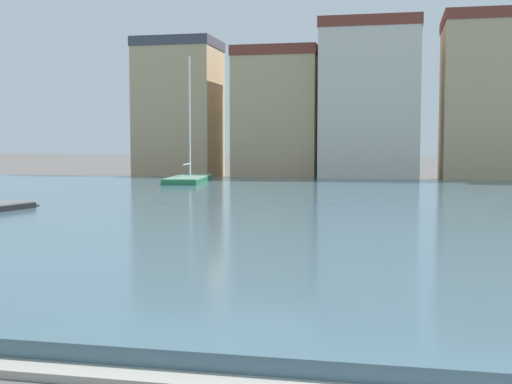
{
  "coord_description": "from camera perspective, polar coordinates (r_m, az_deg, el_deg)",
  "views": [
    {
      "loc": [
        2.14,
        1.16,
        3.17
      ],
      "look_at": [
        -0.49,
        13.46,
        2.2
      ],
      "focal_mm": 47.05,
      "sensor_mm": 36.0,
      "label": 1
    }
  ],
  "objects": [
    {
      "name": "townhouse_corner_house",
      "position": [
        57.38,
        -6.55,
        7.02
      ],
      "size": [
        6.65,
        5.74,
        11.59
      ],
      "color": "tan",
      "rests_on": "ground"
    },
    {
      "name": "sailboat_green",
      "position": [
        46.07,
        -5.57,
        0.95
      ],
      "size": [
        3.16,
        8.47,
        8.79
      ],
      "color": "#236B42",
      "rests_on": "ground"
    },
    {
      "name": "townhouse_wide_warehouse",
      "position": [
        53.45,
        19.92,
        7.42
      ],
      "size": [
        8.34,
        7.35,
        12.4
      ],
      "color": "tan",
      "rests_on": "ground"
    },
    {
      "name": "townhouse_narrow_midrow",
      "position": [
        54.72,
        2.01,
        6.58
      ],
      "size": [
        6.69,
        7.15,
        10.46
      ],
      "color": "tan",
      "rests_on": "ground"
    },
    {
      "name": "townhouse_tall_gabled",
      "position": [
        51.72,
        9.68,
        7.56
      ],
      "size": [
        7.45,
        5.64,
        12.11
      ],
      "color": "beige",
      "rests_on": "ground"
    },
    {
      "name": "harbor_water",
      "position": [
        29.04,
        7.77,
        -1.52
      ],
      "size": [
        85.99,
        41.02,
        0.38
      ],
      "primitive_type": "cube",
      "color": "#476675",
      "rests_on": "ground"
    }
  ]
}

